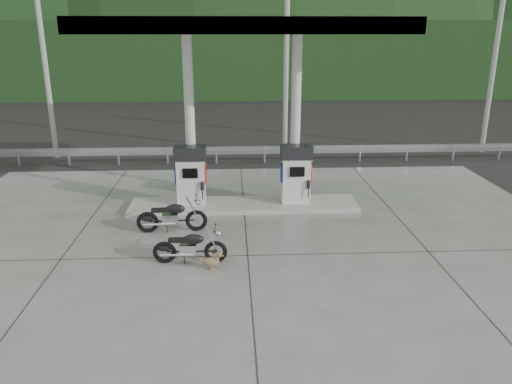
{
  "coord_description": "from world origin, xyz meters",
  "views": [
    {
      "loc": [
        -0.35,
        -12.1,
        5.26
      ],
      "look_at": [
        0.3,
        1.0,
        1.0
      ],
      "focal_mm": 35.0,
      "sensor_mm": 36.0,
      "label": 1
    }
  ],
  "objects_px": {
    "gas_pump_right": "(296,174)",
    "duck": "(211,262)",
    "motorcycle_right": "(190,247)",
    "motorcycle_left": "(172,217)",
    "gas_pump_left": "(191,176)"
  },
  "relations": [
    {
      "from": "motorcycle_left",
      "to": "gas_pump_left",
      "type": "bearing_deg",
      "value": 74.77
    },
    {
      "from": "duck",
      "to": "motorcycle_left",
      "type": "bearing_deg",
      "value": 122.65
    },
    {
      "from": "motorcycle_left",
      "to": "motorcycle_right",
      "type": "bearing_deg",
      "value": -74.98
    },
    {
      "from": "gas_pump_left",
      "to": "motorcycle_right",
      "type": "relative_size",
      "value": 1.1
    },
    {
      "from": "motorcycle_left",
      "to": "duck",
      "type": "height_order",
      "value": "motorcycle_left"
    },
    {
      "from": "motorcycle_left",
      "to": "motorcycle_right",
      "type": "relative_size",
      "value": 1.09
    },
    {
      "from": "motorcycle_left",
      "to": "duck",
      "type": "bearing_deg",
      "value": -67.13
    },
    {
      "from": "gas_pump_right",
      "to": "duck",
      "type": "bearing_deg",
      "value": -120.58
    },
    {
      "from": "gas_pump_right",
      "to": "motorcycle_left",
      "type": "height_order",
      "value": "gas_pump_right"
    },
    {
      "from": "motorcycle_left",
      "to": "motorcycle_right",
      "type": "xyz_separation_m",
      "value": [
        0.63,
        -1.96,
        -0.04
      ]
    },
    {
      "from": "gas_pump_right",
      "to": "motorcycle_right",
      "type": "height_order",
      "value": "gas_pump_right"
    },
    {
      "from": "gas_pump_right",
      "to": "duck",
      "type": "xyz_separation_m",
      "value": [
        -2.47,
        -4.19,
        -0.87
      ]
    },
    {
      "from": "gas_pump_left",
      "to": "duck",
      "type": "height_order",
      "value": "gas_pump_left"
    },
    {
      "from": "motorcycle_right",
      "to": "duck",
      "type": "bearing_deg",
      "value": -36.12
    },
    {
      "from": "gas_pump_left",
      "to": "motorcycle_right",
      "type": "bearing_deg",
      "value": -86.54
    }
  ]
}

